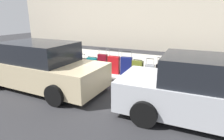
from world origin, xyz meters
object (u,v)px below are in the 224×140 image
suitcase_black_9 (82,64)px  parked_car_silver_0 (211,92)px  suitcase_teal_8 (93,64)px  fire_hydrant (52,57)px  suitcase_maroon_7 (103,63)px  suitcase_olive_11 (66,61)px  suitcase_black_2 (162,72)px  suitcase_olive_4 (138,69)px  suitcase_red_6 (114,65)px  suitcase_silver_10 (74,61)px  suitcase_navy_5 (126,66)px  parked_car_beige_1 (40,67)px  suitcase_maroon_0 (190,73)px  suitcase_teal_1 (175,74)px  bollard_post (38,57)px  suitcase_silver_3 (150,71)px

suitcase_black_9 → parked_car_silver_0: bearing=157.4°
suitcase_teal_8 → fire_hydrant: bearing=0.7°
suitcase_maroon_7 → suitcase_olive_11: suitcase_maroon_7 is taller
suitcase_black_2 → suitcase_olive_4: size_ratio=1.20×
suitcase_red_6 → suitcase_silver_10: (2.05, 0.00, -0.04)m
suitcase_teal_8 → parked_car_silver_0: (-4.56, 2.18, 0.32)m
fire_hydrant → suitcase_maroon_7: bearing=-179.5°
suitcase_navy_5 → suitcase_maroon_7: 1.06m
suitcase_maroon_7 → suitcase_teal_8: suitcase_maroon_7 is taller
suitcase_teal_8 → suitcase_silver_10: size_ratio=0.87×
fire_hydrant → parked_car_beige_1: 2.60m
suitcase_maroon_0 → parked_car_silver_0: bearing=104.4°
suitcase_navy_5 → suitcase_black_9: size_ratio=1.36×
suitcase_teal_1 → suitcase_maroon_7: suitcase_maroon_7 is taller
suitcase_teal_1 → parked_car_silver_0: (-1.04, 2.11, 0.30)m
suitcase_black_9 → parked_car_beige_1: bearing=81.4°
suitcase_teal_1 → parked_car_silver_0: size_ratio=0.21×
suitcase_black_9 → bollard_post: 2.54m
suitcase_olive_4 → suitcase_black_9: size_ratio=0.99×
suitcase_teal_1 → parked_car_beige_1: bearing=25.8°
suitcase_teal_8 → suitcase_black_9: suitcase_black_9 is taller
suitcase_black_9 → suitcase_navy_5: bearing=-176.8°
suitcase_red_6 → suitcase_olive_11: (2.52, -0.01, -0.09)m
suitcase_teal_8 → parked_car_beige_1: parked_car_beige_1 is taller
suitcase_olive_4 → suitcase_olive_11: (3.58, -0.09, -0.05)m
suitcase_teal_8 → suitcase_silver_10: suitcase_silver_10 is taller
suitcase_black_2 → fire_hydrant: 5.32m
suitcase_red_6 → bollard_post: suitcase_red_6 is taller
suitcase_teal_8 → suitcase_olive_11: suitcase_olive_11 is taller
suitcase_navy_5 → suitcase_olive_11: (3.07, 0.02, -0.09)m
suitcase_red_6 → suitcase_maroon_7: size_ratio=0.99×
suitcase_silver_10 → suitcase_olive_11: bearing=-1.3°
suitcase_silver_3 → suitcase_silver_10: suitcase_silver_3 is taller
suitcase_teal_1 → suitcase_olive_11: (5.01, -0.10, -0.03)m
suitcase_silver_3 → suitcase_teal_1: bearing=174.3°
suitcase_silver_10 → bollard_post: size_ratio=0.93×
suitcase_teal_1 → fire_hydrant: bearing=-0.4°
suitcase_silver_3 → suitcase_maroon_7: suitcase_maroon_7 is taller
suitcase_teal_1 → suitcase_olive_4: 1.43m
fire_hydrant → bollard_post: size_ratio=1.05×
suitcase_teal_1 → suitcase_silver_3: (0.97, -0.10, -0.03)m
suitcase_olive_11 → suitcase_olive_4: bearing=178.5°
suitcase_olive_4 → fire_hydrant: 4.39m
suitcase_black_9 → parked_car_beige_1: (0.32, 2.11, 0.36)m
suitcase_silver_3 → parked_car_beige_1: parked_car_beige_1 is taller
suitcase_navy_5 → parked_car_silver_0: bearing=143.2°
suitcase_maroon_0 → suitcase_navy_5: bearing=-0.3°
suitcase_olive_11 → parked_car_beige_1: size_ratio=0.17×
suitcase_teal_1 → suitcase_teal_8: (3.52, -0.07, -0.02)m
suitcase_silver_10 → parked_car_silver_0: size_ratio=0.16×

